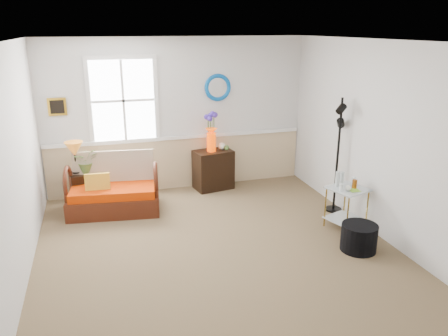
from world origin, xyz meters
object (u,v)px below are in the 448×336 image
object	(u,v)px
loveseat	(113,184)
floor_lamp	(338,156)
lamp_stand	(81,190)
side_table	(346,208)
ottoman	(359,237)
cabinet	(213,170)

from	to	relation	value
loveseat	floor_lamp	distance (m)	3.45
lamp_stand	floor_lamp	xyz separation A→B (m)	(3.78, -1.30, 0.61)
side_table	floor_lamp	distance (m)	0.86
loveseat	ottoman	xyz separation A→B (m)	(2.94, -2.17, -0.27)
ottoman	cabinet	bearing A→B (deg)	113.81
cabinet	floor_lamp	distance (m)	2.21
loveseat	ottoman	distance (m)	3.66
loveseat	lamp_stand	world-z (taller)	loveseat
ottoman	lamp_stand	bearing A→B (deg)	143.57
cabinet	loveseat	bearing A→B (deg)	-172.77
lamp_stand	side_table	xyz separation A→B (m)	(3.61, -1.90, 0.03)
lamp_stand	floor_lamp	distance (m)	4.04
loveseat	floor_lamp	xyz separation A→B (m)	(3.29, -0.94, 0.44)
lamp_stand	cabinet	world-z (taller)	cabinet
loveseat	lamp_stand	bearing A→B (deg)	151.48
loveseat	floor_lamp	world-z (taller)	floor_lamp
lamp_stand	cabinet	xyz separation A→B (m)	(2.23, 0.19, 0.07)
loveseat	floor_lamp	bearing A→B (deg)	-8.23
lamp_stand	side_table	distance (m)	4.08
loveseat	cabinet	distance (m)	1.83
side_table	floor_lamp	bearing A→B (deg)	74.40
cabinet	ottoman	bearing A→B (deg)	-76.28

